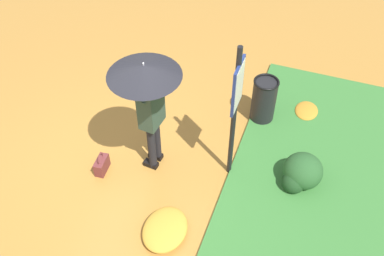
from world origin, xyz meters
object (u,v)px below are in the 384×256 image
at_px(info_sign_post, 236,101).
at_px(trash_bin, 264,100).
at_px(person_with_umbrella, 147,90).
at_px(handbag, 102,165).

height_order(info_sign_post, trash_bin, info_sign_post).
xyz_separation_m(person_with_umbrella, handbag, (0.35, -0.71, -1.42)).
height_order(handbag, trash_bin, trash_bin).
distance_m(info_sign_post, handbag, 2.35).
bearing_deg(handbag, info_sign_post, 109.33).
height_order(person_with_umbrella, handbag, person_with_umbrella).
bearing_deg(info_sign_post, person_with_umbrella, -75.19).
distance_m(person_with_umbrella, handbag, 1.63).
bearing_deg(person_with_umbrella, handbag, -64.07).
xyz_separation_m(person_with_umbrella, trash_bin, (-1.58, 1.30, -1.13)).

